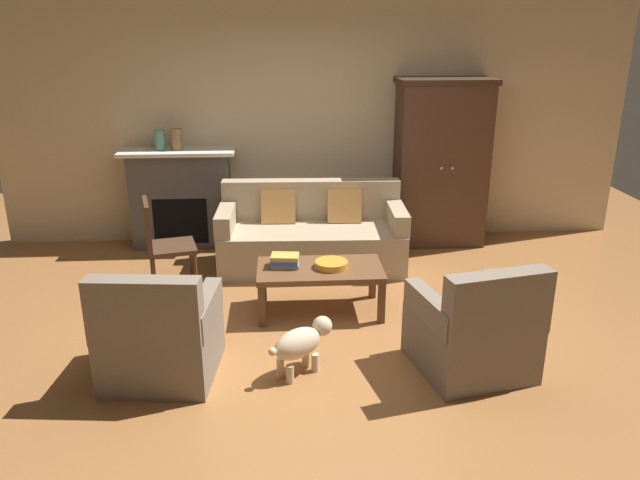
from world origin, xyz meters
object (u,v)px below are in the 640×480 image
fruit_bowl (331,264)px  side_chair_wooden (161,240)px  armchair_near_left (160,338)px  couch (312,237)px  armoire (441,163)px  armchair_near_right (474,332)px  mantel_vase_jade (160,140)px  mantel_vase_bronze (177,139)px  fireplace (181,198)px  book_stack (285,261)px  dog (301,343)px  coffee_table (320,273)px

fruit_bowl → side_chair_wooden: side_chair_wooden is taller
fruit_bowl → armchair_near_left: armchair_near_left is taller
couch → armchair_near_left: bearing=-119.5°
armoire → armchair_near_right: armoire is taller
mantel_vase_jade → fruit_bowl: bearing=-46.8°
mantel_vase_bronze → fireplace: bearing=90.0°
armoire → book_stack: 2.55m
fruit_bowl → mantel_vase_jade: mantel_vase_jade is taller
dog → fruit_bowl: bearing=73.3°
mantel_vase_bronze → armchair_near_left: size_ratio=0.26×
mantel_vase_bronze → dog: mantel_vase_bronze is taller
armchair_near_left → side_chair_wooden: side_chair_wooden is taller
mantel_vase_jade → mantel_vase_bronze: size_ratio=0.94×
book_stack → mantel_vase_jade: (-1.33, 1.80, 0.75)m
armchair_near_right → book_stack: bearing=140.7°
fireplace → couch: size_ratio=0.65×
couch → mantel_vase_bronze: mantel_vase_bronze is taller
coffee_table → armchair_near_left: size_ratio=1.25×
couch → fruit_bowl: (0.11, -1.13, 0.13)m
armchair_near_left → coffee_table: bearing=39.7°
armoire → book_stack: size_ratio=7.18×
couch → side_chair_wooden: 1.57m
mantel_vase_jade → armchair_near_left: mantel_vase_jade is taller
armoire → coffee_table: size_ratio=1.71×
armchair_near_right → coffee_table: bearing=134.4°
armchair_near_left → armchair_near_right: (2.28, -0.07, 0.00)m
fruit_bowl → armchair_near_right: 1.44m
armoire → dog: 3.35m
armchair_near_left → mantel_vase_bronze: bearing=94.8°
fireplace → fruit_bowl: (1.56, -1.87, -0.12)m
armchair_near_left → dog: 1.02m
mantel_vase_jade → dog: size_ratio=0.45×
side_chair_wooden → dog: size_ratio=1.86×
armoire → coffee_table: (-1.49, -1.78, -0.58)m
couch → armchair_near_left: 2.45m
coffee_table → book_stack: book_stack is taller
couch → mantel_vase_jade: mantel_vase_jade is taller
armoire → armchair_near_right: bearing=-98.7°
mantel_vase_jade → dog: 3.35m
armoire → side_chair_wooden: 3.23m
armoire → mantel_vase_jade: 3.14m
coffee_table → side_chair_wooden: 1.57m
side_chair_wooden → armchair_near_left: bearing=-81.2°
book_stack → dog: size_ratio=0.54×
mantel_vase_bronze → armoire: bearing=-1.2°
armchair_near_left → mantel_vase_jade: bearing=98.4°
armchair_near_right → fruit_bowl: bearing=131.9°
mantel_vase_jade → armchair_near_right: (2.69, -2.92, -0.91)m
armoire → armchair_near_right: size_ratio=2.05×
book_stack → mantel_vase_jade: 2.36m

